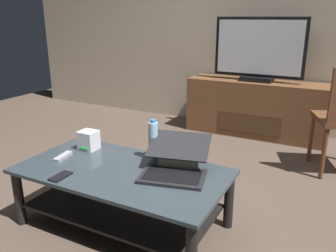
{
  "coord_description": "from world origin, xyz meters",
  "views": [
    {
      "loc": [
        1.04,
        -1.75,
        1.29
      ],
      "look_at": [
        -0.04,
        0.33,
        0.54
      ],
      "focal_mm": 36.78,
      "sensor_mm": 36.0,
      "label": 1
    }
  ],
  "objects_px": {
    "coffee_table": "(122,187)",
    "television": "(259,51)",
    "router_box": "(89,140)",
    "tv_remote": "(63,156)",
    "laptop": "(175,163)",
    "media_cabinet": "(255,108)",
    "water_bottle_near": "(153,141)",
    "cell_phone": "(61,176)"
  },
  "relations": [
    {
      "from": "coffee_table",
      "to": "television",
      "type": "xyz_separation_m",
      "value": [
        0.29,
        2.17,
        0.67
      ]
    },
    {
      "from": "router_box",
      "to": "tv_remote",
      "type": "distance_m",
      "value": 0.22
    },
    {
      "from": "laptop",
      "to": "router_box",
      "type": "bearing_deg",
      "value": 174.73
    },
    {
      "from": "television",
      "to": "tv_remote",
      "type": "relative_size",
      "value": 6.0
    },
    {
      "from": "coffee_table",
      "to": "media_cabinet",
      "type": "height_order",
      "value": "media_cabinet"
    },
    {
      "from": "coffee_table",
      "to": "media_cabinet",
      "type": "distance_m",
      "value": 2.21
    },
    {
      "from": "router_box",
      "to": "tv_remote",
      "type": "height_order",
      "value": "router_box"
    },
    {
      "from": "television",
      "to": "tv_remote",
      "type": "distance_m",
      "value": 2.38
    },
    {
      "from": "laptop",
      "to": "tv_remote",
      "type": "bearing_deg",
      "value": -169.6
    },
    {
      "from": "water_bottle_near",
      "to": "tv_remote",
      "type": "xyz_separation_m",
      "value": [
        -0.55,
        -0.26,
        -0.12
      ]
    },
    {
      "from": "tv_remote",
      "to": "media_cabinet",
      "type": "bearing_deg",
      "value": 62.65
    },
    {
      "from": "media_cabinet",
      "to": "cell_phone",
      "type": "bearing_deg",
      "value": -102.59
    },
    {
      "from": "laptop",
      "to": "water_bottle_near",
      "type": "bearing_deg",
      "value": 151.36
    },
    {
      "from": "coffee_table",
      "to": "router_box",
      "type": "relative_size",
      "value": 9.68
    },
    {
      "from": "coffee_table",
      "to": "laptop",
      "type": "distance_m",
      "value": 0.38
    },
    {
      "from": "coffee_table",
      "to": "tv_remote",
      "type": "bearing_deg",
      "value": -176.66
    },
    {
      "from": "laptop",
      "to": "television",
      "type": "bearing_deg",
      "value": 90.7
    },
    {
      "from": "coffee_table",
      "to": "router_box",
      "type": "height_order",
      "value": "router_box"
    },
    {
      "from": "cell_phone",
      "to": "coffee_table",
      "type": "bearing_deg",
      "value": 43.52
    },
    {
      "from": "media_cabinet",
      "to": "water_bottle_near",
      "type": "distance_m",
      "value": 1.98
    },
    {
      "from": "water_bottle_near",
      "to": "cell_phone",
      "type": "relative_size",
      "value": 1.94
    },
    {
      "from": "router_box",
      "to": "tv_remote",
      "type": "relative_size",
      "value": 0.84
    },
    {
      "from": "cell_phone",
      "to": "laptop",
      "type": "bearing_deg",
      "value": 32.04
    },
    {
      "from": "tv_remote",
      "to": "cell_phone",
      "type": "bearing_deg",
      "value": -57.78
    },
    {
      "from": "television",
      "to": "router_box",
      "type": "distance_m",
      "value": 2.16
    },
    {
      "from": "coffee_table",
      "to": "television",
      "type": "bearing_deg",
      "value": 82.48
    },
    {
      "from": "router_box",
      "to": "cell_phone",
      "type": "bearing_deg",
      "value": -71.35
    },
    {
      "from": "laptop",
      "to": "tv_remote",
      "type": "relative_size",
      "value": 3.13
    },
    {
      "from": "tv_remote",
      "to": "television",
      "type": "bearing_deg",
      "value": 62.48
    },
    {
      "from": "water_bottle_near",
      "to": "coffee_table",
      "type": "bearing_deg",
      "value": -111.23
    },
    {
      "from": "water_bottle_near",
      "to": "tv_remote",
      "type": "bearing_deg",
      "value": -154.46
    },
    {
      "from": "media_cabinet",
      "to": "television",
      "type": "height_order",
      "value": "television"
    },
    {
      "from": "router_box",
      "to": "cell_phone",
      "type": "height_order",
      "value": "router_box"
    },
    {
      "from": "coffee_table",
      "to": "cell_phone",
      "type": "xyz_separation_m",
      "value": [
        -0.26,
        -0.25,
        0.12
      ]
    },
    {
      "from": "media_cabinet",
      "to": "cell_phone",
      "type": "height_order",
      "value": "media_cabinet"
    },
    {
      "from": "media_cabinet",
      "to": "laptop",
      "type": "height_order",
      "value": "media_cabinet"
    },
    {
      "from": "media_cabinet",
      "to": "television",
      "type": "bearing_deg",
      "value": -90.0
    },
    {
      "from": "water_bottle_near",
      "to": "router_box",
      "type": "bearing_deg",
      "value": -173.75
    },
    {
      "from": "television",
      "to": "tv_remote",
      "type": "xyz_separation_m",
      "value": [
        -0.74,
        -2.2,
        -0.54
      ]
    },
    {
      "from": "coffee_table",
      "to": "router_box",
      "type": "distance_m",
      "value": 0.48
    },
    {
      "from": "television",
      "to": "tv_remote",
      "type": "height_order",
      "value": "television"
    },
    {
      "from": "media_cabinet",
      "to": "water_bottle_near",
      "type": "height_order",
      "value": "water_bottle_near"
    }
  ]
}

